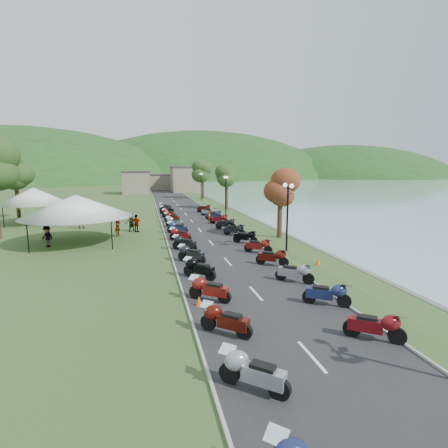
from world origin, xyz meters
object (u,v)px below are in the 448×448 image
pedestrian_a (118,236)px  pedestrian_c (48,247)px  pedestrian_b (81,228)px  vendor_tent_main (77,219)px

pedestrian_a → pedestrian_c: (-5.11, -3.20, 0.00)m
pedestrian_c → pedestrian_a: bearing=67.8°
pedestrian_a → pedestrian_c: 6.03m
pedestrian_a → pedestrian_b: bearing=64.6°
pedestrian_b → pedestrian_c: bearing=81.5°
vendor_tent_main → pedestrian_c: size_ratio=3.47×
pedestrian_b → pedestrian_c: size_ratio=0.98×
pedestrian_a → pedestrian_c: bearing=149.0°
vendor_tent_main → pedestrian_a: (2.99, 2.21, -2.00)m
vendor_tent_main → pedestrian_b: size_ratio=3.54×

